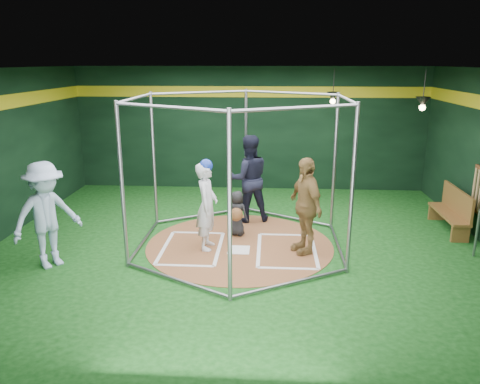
# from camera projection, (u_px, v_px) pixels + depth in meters

# --- Properties ---
(room_shell) EXTENTS (10.10, 9.10, 3.53)m
(room_shell) POSITION_uv_depth(u_px,v_px,m) (240.00, 161.00, 9.11)
(room_shell) COLOR #0D3C0E
(room_shell) RESTS_ON ground
(clay_disc) EXTENTS (3.80, 3.80, 0.01)m
(clay_disc) POSITION_uv_depth(u_px,v_px,m) (240.00, 245.00, 9.57)
(clay_disc) COLOR brown
(clay_disc) RESTS_ON ground
(home_plate) EXTENTS (0.43, 0.43, 0.01)m
(home_plate) POSITION_uv_depth(u_px,v_px,m) (239.00, 250.00, 9.28)
(home_plate) COLOR white
(home_plate) RESTS_ON clay_disc
(batter_box_left) EXTENTS (1.17, 1.77, 0.01)m
(batter_box_left) POSITION_uv_depth(u_px,v_px,m) (192.00, 248.00, 9.39)
(batter_box_left) COLOR white
(batter_box_left) RESTS_ON clay_disc
(batter_box_right) EXTENTS (1.17, 1.77, 0.01)m
(batter_box_right) POSITION_uv_depth(u_px,v_px,m) (287.00, 250.00, 9.27)
(batter_box_right) COLOR white
(batter_box_right) RESTS_ON clay_disc
(batting_cage) EXTENTS (4.05, 4.67, 3.00)m
(batting_cage) POSITION_uv_depth(u_px,v_px,m) (240.00, 174.00, 9.17)
(batting_cage) COLOR gray
(batting_cage) RESTS_ON ground
(pendant_lamp_near) EXTENTS (0.34, 0.34, 0.90)m
(pendant_lamp_near) POSITION_uv_depth(u_px,v_px,m) (333.00, 97.00, 12.15)
(pendant_lamp_near) COLOR black
(pendant_lamp_near) RESTS_ON room_shell
(pendant_lamp_far) EXTENTS (0.34, 0.34, 0.90)m
(pendant_lamp_far) POSITION_uv_depth(u_px,v_px,m) (423.00, 102.00, 10.50)
(pendant_lamp_far) COLOR black
(pendant_lamp_far) RESTS_ON room_shell
(batter_figure) EXTENTS (0.45, 0.66, 1.82)m
(batter_figure) POSITION_uv_depth(u_px,v_px,m) (207.00, 205.00, 9.17)
(batter_figure) COLOR silver
(batter_figure) RESTS_ON clay_disc
(visitor_leopard) EXTENTS (0.87, 1.20, 1.89)m
(visitor_leopard) POSITION_uv_depth(u_px,v_px,m) (305.00, 206.00, 8.98)
(visitor_leopard) COLOR tan
(visitor_leopard) RESTS_ON clay_disc
(catcher_figure) EXTENTS (0.56, 0.63, 0.97)m
(catcher_figure) POSITION_uv_depth(u_px,v_px,m) (237.00, 213.00, 9.95)
(catcher_figure) COLOR black
(catcher_figure) RESTS_ON clay_disc
(umpire) EXTENTS (1.14, 0.99, 2.02)m
(umpire) POSITION_uv_depth(u_px,v_px,m) (248.00, 179.00, 10.77)
(umpire) COLOR black
(umpire) RESTS_ON clay_disc
(bystander_blue) EXTENTS (1.36, 1.43, 1.95)m
(bystander_blue) POSITION_uv_depth(u_px,v_px,m) (47.00, 215.00, 8.35)
(bystander_blue) COLOR #AAC2E1
(bystander_blue) RESTS_ON ground
(dugout_bench) EXTENTS (0.38, 1.62, 0.95)m
(dugout_bench) POSITION_uv_depth(u_px,v_px,m) (453.00, 209.00, 10.28)
(dugout_bench) COLOR brown
(dugout_bench) RESTS_ON ground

